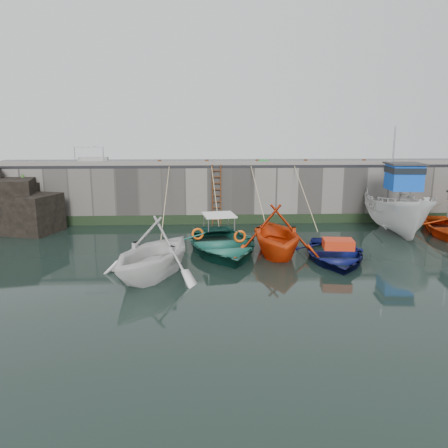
{
  "coord_description": "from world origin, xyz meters",
  "views": [
    {
      "loc": [
        -2.7,
        -13.11,
        4.99
      ],
      "look_at": [
        -1.86,
        4.39,
        1.2
      ],
      "focal_mm": 35.0,
      "sensor_mm": 36.0,
      "label": 1
    }
  ],
  "objects_px": {
    "fish_crate": "(263,162)",
    "bollard_c": "(257,162)",
    "bollard_a": "(160,162)",
    "bollard_d": "(305,162)",
    "bollard_b": "(207,162)",
    "boat_near_white": "(154,276)",
    "ladder": "(217,195)",
    "boat_near_blue": "(221,251)",
    "boat_near_blacktrim": "(275,254)",
    "boat_near_navy": "(334,259)",
    "bollard_e": "(364,162)",
    "boat_far_white": "(397,210)"
  },
  "relations": [
    {
      "from": "fish_crate",
      "to": "bollard_c",
      "type": "distance_m",
      "value": 0.33
    },
    {
      "from": "bollard_a",
      "to": "bollard_d",
      "type": "height_order",
      "value": "same"
    },
    {
      "from": "fish_crate",
      "to": "bollard_b",
      "type": "distance_m",
      "value": 3.02
    },
    {
      "from": "boat_near_white",
      "to": "bollard_a",
      "type": "xyz_separation_m",
      "value": [
        -0.55,
        8.75,
        3.3
      ]
    },
    {
      "from": "ladder",
      "to": "boat_near_blue",
      "type": "height_order",
      "value": "ladder"
    },
    {
      "from": "fish_crate",
      "to": "bollard_c",
      "type": "relative_size",
      "value": 1.95
    },
    {
      "from": "ladder",
      "to": "bollard_d",
      "type": "relative_size",
      "value": 11.43
    },
    {
      "from": "boat_near_blacktrim",
      "to": "bollard_a",
      "type": "bearing_deg",
      "value": 130.34
    },
    {
      "from": "fish_crate",
      "to": "bollard_b",
      "type": "relative_size",
      "value": 1.95
    },
    {
      "from": "boat_near_blacktrim",
      "to": "boat_near_navy",
      "type": "xyz_separation_m",
      "value": [
        2.2,
        -0.8,
        0.0
      ]
    },
    {
      "from": "bollard_b",
      "to": "bollard_d",
      "type": "relative_size",
      "value": 1.0
    },
    {
      "from": "ladder",
      "to": "fish_crate",
      "type": "bearing_deg",
      "value": 9.32
    },
    {
      "from": "boat_near_navy",
      "to": "bollard_b",
      "type": "bearing_deg",
      "value": 132.66
    },
    {
      "from": "bollard_a",
      "to": "bollard_b",
      "type": "height_order",
      "value": "same"
    },
    {
      "from": "bollard_a",
      "to": "boat_near_blue",
      "type": "bearing_deg",
      "value": -62.11
    },
    {
      "from": "boat_near_navy",
      "to": "bollard_b",
      "type": "relative_size",
      "value": 16.21
    },
    {
      "from": "fish_crate",
      "to": "bollard_d",
      "type": "height_order",
      "value": "bollard_d"
    },
    {
      "from": "boat_near_blacktrim",
      "to": "bollard_e",
      "type": "bearing_deg",
      "value": 47.43
    },
    {
      "from": "ladder",
      "to": "bollard_d",
      "type": "xyz_separation_m",
      "value": [
        4.8,
        0.34,
        1.71
      ]
    },
    {
      "from": "boat_near_blue",
      "to": "fish_crate",
      "type": "bearing_deg",
      "value": 58.05
    },
    {
      "from": "bollard_e",
      "to": "boat_near_white",
      "type": "bearing_deg",
      "value": -140.07
    },
    {
      "from": "ladder",
      "to": "bollard_b",
      "type": "relative_size",
      "value": 11.43
    },
    {
      "from": "fish_crate",
      "to": "bollard_b",
      "type": "xyz_separation_m",
      "value": [
        -3.02,
        -0.08,
        0.01
      ]
    },
    {
      "from": "boat_near_white",
      "to": "boat_far_white",
      "type": "bearing_deg",
      "value": 53.58
    },
    {
      "from": "boat_near_navy",
      "to": "fish_crate",
      "type": "relative_size",
      "value": 8.31
    },
    {
      "from": "boat_far_white",
      "to": "bollard_c",
      "type": "relative_size",
      "value": 24.07
    },
    {
      "from": "boat_near_blue",
      "to": "bollard_c",
      "type": "bearing_deg",
      "value": 60.51
    },
    {
      "from": "bollard_b",
      "to": "bollard_e",
      "type": "height_order",
      "value": "same"
    },
    {
      "from": "bollard_a",
      "to": "bollard_b",
      "type": "bearing_deg",
      "value": 0.0
    },
    {
      "from": "boat_near_navy",
      "to": "boat_far_white",
      "type": "xyz_separation_m",
      "value": [
        4.51,
        4.59,
        1.06
      ]
    },
    {
      "from": "bollard_b",
      "to": "bollard_e",
      "type": "distance_m",
      "value": 8.5
    },
    {
      "from": "bollard_b",
      "to": "bollard_e",
      "type": "relative_size",
      "value": 1.0
    },
    {
      "from": "ladder",
      "to": "boat_far_white",
      "type": "height_order",
      "value": "boat_far_white"
    },
    {
      "from": "fish_crate",
      "to": "bollard_a",
      "type": "height_order",
      "value": "bollard_a"
    },
    {
      "from": "boat_far_white",
      "to": "bollard_c",
      "type": "height_order",
      "value": "boat_far_white"
    },
    {
      "from": "boat_near_white",
      "to": "fish_crate",
      "type": "relative_size",
      "value": 8.26
    },
    {
      "from": "fish_crate",
      "to": "bollard_d",
      "type": "distance_m",
      "value": 2.28
    },
    {
      "from": "bollard_d",
      "to": "boat_near_navy",
      "type": "bearing_deg",
      "value": -93.07
    },
    {
      "from": "boat_far_white",
      "to": "bollard_b",
      "type": "distance_m",
      "value": 9.99
    },
    {
      "from": "boat_far_white",
      "to": "bollard_a",
      "type": "relative_size",
      "value": 24.07
    },
    {
      "from": "boat_far_white",
      "to": "ladder",
      "type": "bearing_deg",
      "value": 172.63
    },
    {
      "from": "ladder",
      "to": "bollard_a",
      "type": "xyz_separation_m",
      "value": [
        -3.0,
        0.34,
        1.71
      ]
    },
    {
      "from": "boat_far_white",
      "to": "boat_near_navy",
      "type": "bearing_deg",
      "value": -128.69
    },
    {
      "from": "ladder",
      "to": "boat_far_white",
      "type": "xyz_separation_m",
      "value": [
        8.93,
        -2.09,
        -0.53
      ]
    },
    {
      "from": "boat_near_white",
      "to": "boat_near_blacktrim",
      "type": "relative_size",
      "value": 1.02
    },
    {
      "from": "ladder",
      "to": "boat_near_blacktrim",
      "type": "xyz_separation_m",
      "value": [
        2.22,
        -5.88,
        -1.59
      ]
    },
    {
      "from": "ladder",
      "to": "fish_crate",
      "type": "height_order",
      "value": "fish_crate"
    },
    {
      "from": "boat_near_white",
      "to": "boat_near_navy",
      "type": "distance_m",
      "value": 7.09
    },
    {
      "from": "boat_near_navy",
      "to": "bollard_d",
      "type": "distance_m",
      "value": 7.76
    },
    {
      "from": "bollard_a",
      "to": "bollard_e",
      "type": "distance_m",
      "value": 11.0
    }
  ]
}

